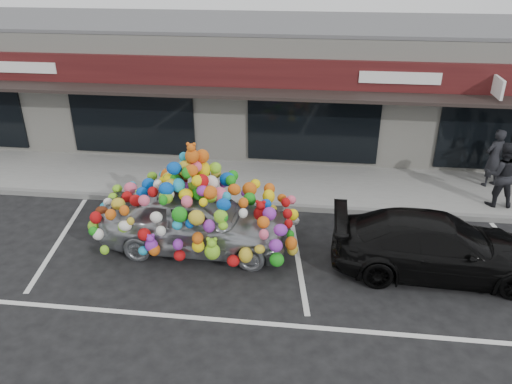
# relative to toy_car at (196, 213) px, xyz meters

# --- Properties ---
(ground) EXTENTS (90.00, 90.00, 0.00)m
(ground) POSITION_rel_toy_car_xyz_m (-0.33, -0.30, -0.95)
(ground) COLOR black
(ground) RESTS_ON ground
(shop_building) EXTENTS (24.00, 7.20, 4.31)m
(shop_building) POSITION_rel_toy_car_xyz_m (-0.33, 8.14, 1.21)
(shop_building) COLOR beige
(shop_building) RESTS_ON ground
(sidewalk) EXTENTS (26.00, 3.00, 0.15)m
(sidewalk) POSITION_rel_toy_car_xyz_m (-0.33, 3.70, -0.88)
(sidewalk) COLOR gray
(sidewalk) RESTS_ON ground
(kerb) EXTENTS (26.00, 0.18, 0.16)m
(kerb) POSITION_rel_toy_car_xyz_m (-0.33, 2.20, -0.88)
(kerb) COLOR slate
(kerb) RESTS_ON ground
(parking_stripe_left) EXTENTS (0.73, 4.37, 0.01)m
(parking_stripe_left) POSITION_rel_toy_car_xyz_m (-3.53, -0.10, -0.95)
(parking_stripe_left) COLOR silver
(parking_stripe_left) RESTS_ON ground
(parking_stripe_mid) EXTENTS (0.73, 4.37, 0.01)m
(parking_stripe_mid) POSITION_rel_toy_car_xyz_m (2.47, -0.10, -0.95)
(parking_stripe_mid) COLOR silver
(parking_stripe_mid) RESTS_ON ground
(lane_line) EXTENTS (14.00, 0.12, 0.01)m
(lane_line) POSITION_rel_toy_car_xyz_m (1.67, -2.60, -0.95)
(lane_line) COLOR silver
(lane_line) RESTS_ON ground
(toy_car) EXTENTS (3.26, 4.87, 2.81)m
(toy_car) POSITION_rel_toy_car_xyz_m (0.00, 0.00, 0.00)
(toy_car) COLOR #A7ADB1
(toy_car) RESTS_ON ground
(black_sedan) EXTENTS (1.98, 4.70, 1.35)m
(black_sedan) POSITION_rel_toy_car_xyz_m (5.57, -0.37, -0.28)
(black_sedan) COLOR black
(black_sedan) RESTS_ON ground
(pedestrian_a) EXTENTS (0.77, 0.69, 1.78)m
(pedestrian_a) POSITION_rel_toy_car_xyz_m (8.05, 4.23, 0.09)
(pedestrian_a) COLOR #232328
(pedestrian_a) RESTS_ON sidewalk
(pedestrian_b) EXTENTS (0.90, 0.70, 1.85)m
(pedestrian_b) POSITION_rel_toy_car_xyz_m (7.84, 2.92, 0.12)
(pedestrian_b) COLOR black
(pedestrian_b) RESTS_ON sidewalk
(pedestrian_c) EXTENTS (0.97, 0.44, 1.62)m
(pedestrian_c) POSITION_rel_toy_car_xyz_m (8.58, 4.35, 0.01)
(pedestrian_c) COLOR #232127
(pedestrian_c) RESTS_ON sidewalk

